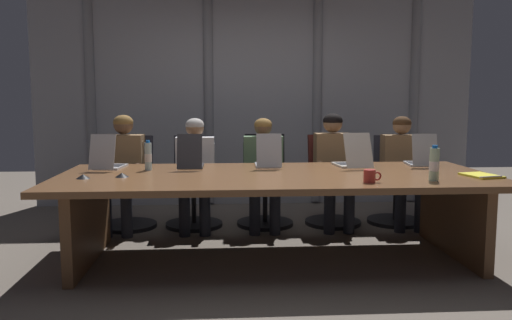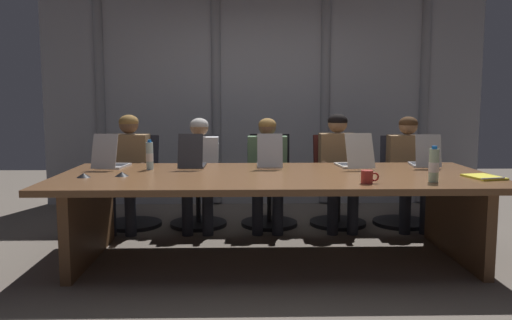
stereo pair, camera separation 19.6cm
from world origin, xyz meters
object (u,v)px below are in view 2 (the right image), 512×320
object	(u,v)px
laptop_right_mid	(354,161)
person_center	(267,167)
office_chair_center	(269,192)
person_right_end	(409,165)
person_left_mid	(199,167)
laptop_left_end	(111,161)
laptop_right_end	(425,160)
water_bottle_secondary	(434,165)
person_left_end	(128,165)
office_chair_left_end	(134,192)
person_right_mid	(338,163)
coffee_mug_near	(368,177)
laptop_left_mid	(192,161)
conference_mic_left_side	(122,174)
office_chair_right_mid	(337,192)
office_chair_left_mid	(199,192)
laptop_center	(269,160)
water_bottle_primary	(150,156)
conference_mic_middle	(84,175)
office_chair_right_end	(401,192)
spiral_notepad	(484,177)

from	to	relation	value
laptop_right_mid	person_center	distance (m)	1.02
office_chair_center	person_right_end	distance (m)	1.49
person_left_mid	laptop_left_end	bearing A→B (deg)	-49.79
laptop_right_end	water_bottle_secondary	xyz separation A→B (m)	(-0.24, -0.88, 0.07)
person_left_end	person_center	xyz separation A→B (m)	(1.44, -0.00, -0.03)
person_center	office_chair_center	bearing A→B (deg)	171.01
office_chair_left_end	person_center	size ratio (longest dim) A/B	0.83
person_right_mid	laptop_right_mid	bearing A→B (deg)	2.17
person_right_mid	coffee_mug_near	distance (m)	1.56
person_right_end	laptop_left_mid	bearing A→B (deg)	-70.68
office_chair_center	person_right_end	bearing A→B (deg)	87.02
laptop_right_mid	laptop_right_end	bearing A→B (deg)	-91.28
person_right_end	office_chair_center	bearing A→B (deg)	-93.11
conference_mic_left_side	office_chair_right_mid	bearing A→B (deg)	33.24
office_chair_left_mid	person_right_end	world-z (taller)	person_right_end
office_chair_left_end	person_left_end	xyz separation A→B (m)	(-0.03, -0.15, 0.32)
laptop_center	coffee_mug_near	bearing A→B (deg)	-143.00
laptop_left_mid	office_chair_left_end	world-z (taller)	laptop_left_mid
person_center	water_bottle_primary	xyz separation A→B (m)	(-1.08, -0.75, 0.20)
laptop_right_mid	office_chair_center	size ratio (longest dim) A/B	0.52
laptop_left_end	person_right_end	xyz separation A→B (m)	(2.93, 0.65, -0.13)
laptop_right_mid	conference_mic_left_side	distance (m)	2.05
conference_mic_middle	laptop_left_mid	bearing A→B (deg)	35.08
office_chair_left_mid	office_chair_center	bearing A→B (deg)	89.81
office_chair_right_mid	conference_mic_left_side	bearing A→B (deg)	-63.23
office_chair_left_end	person_left_mid	xyz separation A→B (m)	(0.71, -0.16, 0.30)
laptop_right_end	coffee_mug_near	bearing A→B (deg)	148.22
water_bottle_primary	laptop_right_mid	bearing A→B (deg)	2.80
laptop_right_mid	office_chair_left_end	size ratio (longest dim) A/B	0.52
laptop_left_end	office_chair_center	xyz separation A→B (m)	(1.48, 0.80, -0.43)
laptop_right_end	office_chair_right_mid	bearing A→B (deg)	47.87
laptop_right_mid	person_left_mid	world-z (taller)	person_left_mid
person_left_mid	office_chair_right_end	bearing A→B (deg)	93.32
laptop_left_end	office_chair_right_mid	xyz separation A→B (m)	(2.20, 0.80, -0.43)
office_chair_right_mid	laptop_center	bearing A→B (deg)	-51.28
laptop_right_end	conference_mic_left_side	world-z (taller)	laptop_right_end
spiral_notepad	laptop_right_mid	bearing A→B (deg)	130.46
person_right_mid	coffee_mug_near	xyz separation A→B (m)	(-0.07, -1.56, 0.10)
laptop_left_mid	office_chair_right_end	size ratio (longest dim) A/B	0.47
person_center	person_left_mid	bearing A→B (deg)	-88.10
laptop_center	conference_mic_left_side	world-z (taller)	laptop_center
laptop_left_end	laptop_left_mid	world-z (taller)	laptop_left_end
person_left_mid	office_chair_right_mid	bearing A→B (deg)	95.34
conference_mic_middle	water_bottle_secondary	bearing A→B (deg)	-6.05
water_bottle_secondary	conference_mic_left_side	bearing A→B (deg)	171.82
office_chair_left_end	person_right_end	size ratio (longest dim) A/B	0.82
person_right_mid	water_bottle_secondary	distance (m)	1.57
water_bottle_primary	spiral_notepad	distance (m)	2.80
laptop_right_end	water_bottle_primary	bearing A→B (deg)	100.01
laptop_left_mid	person_right_mid	world-z (taller)	person_right_mid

